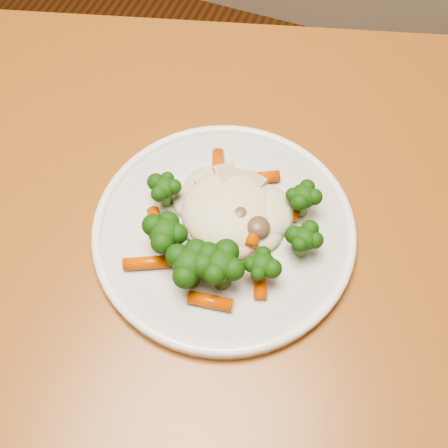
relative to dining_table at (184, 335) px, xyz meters
name	(u,v)px	position (x,y,z in m)	size (l,w,h in m)	color
dining_table	(184,335)	(0.00, 0.00, 0.00)	(1.29, 1.03, 0.75)	#965622
plate	(224,231)	(0.02, 0.08, 0.11)	(0.25, 0.25, 0.01)	white
meal	(225,226)	(0.02, 0.07, 0.14)	(0.18, 0.17, 0.04)	beige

